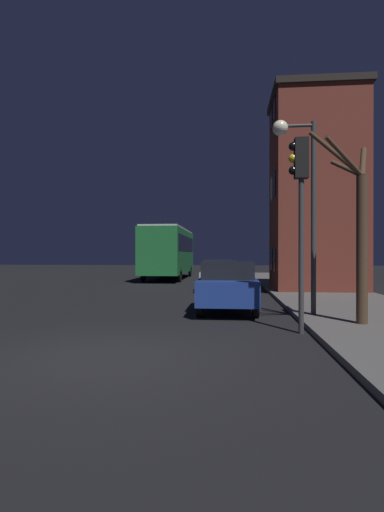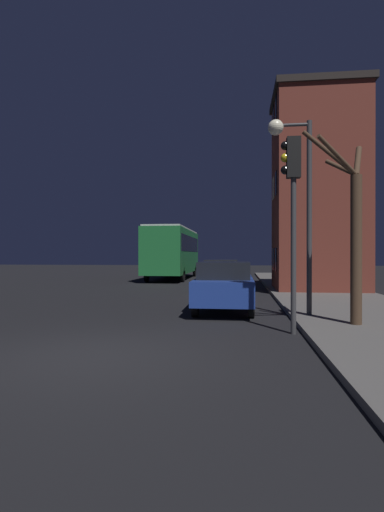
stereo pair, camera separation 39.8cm
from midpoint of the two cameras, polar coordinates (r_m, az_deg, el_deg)
The scene contains 9 objects.
ground_plane at distance 7.33m, azimuth -13.84°, elevation -13.70°, with size 120.00×120.00×0.00m, color black.
brick_building at distance 20.22m, azimuth 16.69°, elevation 8.94°, with size 4.23×4.18×9.38m.
streetlamp at distance 11.50m, azimuth 14.08°, elevation 10.89°, with size 1.18×0.43×5.34m.
traffic_light at distance 9.26m, azimuth 13.96°, elevation 8.67°, with size 0.43×0.24×4.36m.
bare_tree at distance 10.16m, azimuth 21.76°, elevation 3.25°, with size 1.58×1.44×4.55m.
bus at distance 29.17m, azimuth -3.67°, elevation 0.97°, with size 2.59×10.27×3.64m.
car_near_lane at distance 12.61m, azimuth 4.24°, elevation -4.13°, with size 1.74×4.26×1.54m.
car_mid_lane at distance 19.92m, azimuth 3.47°, elevation -2.64°, with size 1.78×4.29×1.51m.
car_far_lane at distance 30.24m, azimuth 4.06°, elevation -1.76°, with size 1.77×4.79×1.41m.
Camera 1 is at (2.15, -6.74, 1.76)m, focal length 28.00 mm.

